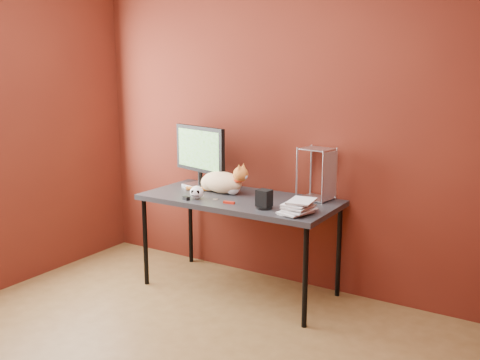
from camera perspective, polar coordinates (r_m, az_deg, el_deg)
The scene contains 11 objects.
room at distance 2.79m, azimuth -12.40°, elevation 5.96°, with size 3.52×3.52×2.61m.
desk at distance 4.09m, azimuth -0.06°, elevation -2.56°, with size 1.50×0.70×0.75m.
monitor at distance 4.39m, azimuth -4.30°, elevation 2.85°, with size 0.57×0.25×0.50m.
cat at distance 4.21m, azimuth -1.91°, elevation -0.21°, with size 0.54×0.22×0.25m.
skull_mug at distance 4.03m, azimuth -4.65°, elevation -1.32°, with size 0.10×0.11×0.10m.
speaker at distance 3.75m, azimuth 2.59°, elevation -2.13°, with size 0.12×0.12×0.14m.
book_stack at distance 3.59m, azimuth 5.40°, elevation 5.10°, with size 0.22×0.26×1.10m.
wire_rack at distance 4.02m, azimuth 8.17°, elevation 0.67°, with size 0.26×0.22×0.39m.
pocket_knife at distance 3.89m, azimuth -1.18°, elevation -2.42°, with size 0.09×0.02×0.02m, color #AD1A0D.
black_gadget at distance 4.02m, azimuth -5.76°, elevation -1.95°, with size 0.05×0.03×0.03m, color black.
washer at distance 4.02m, azimuth -2.64°, elevation -2.08°, with size 0.04×0.04×0.00m, color #ACADB1.
Camera 1 is at (1.93, -2.00, 1.72)m, focal length 40.00 mm.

